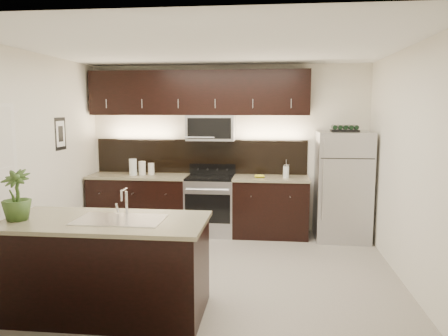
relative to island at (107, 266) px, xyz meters
name	(u,v)px	position (x,y,z in m)	size (l,w,h in m)	color
ground	(211,273)	(0.87, 1.15, -0.47)	(4.50, 4.50, 0.00)	gray
room_walls	(201,135)	(0.76, 1.11, 1.22)	(4.52, 4.02, 2.71)	silver
counter_run	(198,205)	(0.42, 2.84, 0.00)	(3.51, 0.65, 0.94)	black
upper_fixtures	(200,100)	(0.44, 2.98, 1.67)	(3.49, 0.40, 1.66)	black
island	(107,266)	(0.00, 0.00, 0.00)	(1.96, 0.96, 0.94)	black
sink_faucet	(120,218)	(0.15, 0.01, 0.48)	(0.84, 0.50, 0.28)	silver
refrigerator	(342,186)	(2.67, 2.78, 0.36)	(0.80, 0.72, 1.66)	#B2B2B7
wine_rack	(345,129)	(2.67, 2.78, 1.23)	(0.41, 0.25, 0.10)	black
plant	(16,195)	(-0.82, -0.11, 0.71)	(0.27, 0.27, 0.48)	#345120
canisters	(140,168)	(-0.52, 2.82, 0.59)	(0.38, 0.20, 0.27)	silver
french_press	(286,171)	(1.82, 2.79, 0.57)	(0.10, 0.10, 0.28)	silver
bananas	(257,176)	(1.36, 2.76, 0.49)	(0.16, 0.13, 0.05)	gold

